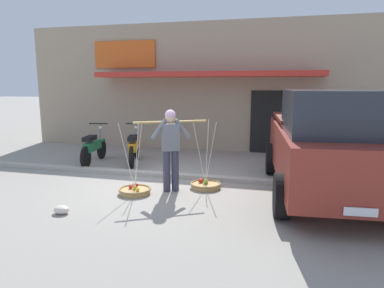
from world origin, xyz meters
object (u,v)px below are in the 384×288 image
fruit_basket_left_side (135,190)px  motorcycle_nearest_shop (93,147)px  fruit_basket_right_side (205,185)px  parked_truck (328,145)px  motorcycle_second_in_row (134,147)px  fruit_vendor (171,145)px  plastic_litter_bag (62,210)px

fruit_basket_left_side → motorcycle_nearest_shop: size_ratio=0.80×
fruit_basket_right_side → parked_truck: bearing=1.8°
fruit_basket_right_side → fruit_basket_left_side: bearing=-150.5°
fruit_basket_left_side → parked_truck: 3.93m
fruit_basket_left_side → motorcycle_second_in_row: bearing=113.8°
fruit_vendor → fruit_basket_right_side: size_ratio=1.17×
fruit_basket_right_side → motorcycle_nearest_shop: bearing=156.6°
parked_truck → plastic_litter_bag: 5.08m
fruit_basket_left_side → plastic_litter_bag: size_ratio=5.18×
motorcycle_nearest_shop → fruit_basket_right_side: bearing=-23.4°
motorcycle_second_in_row → parked_truck: parked_truck is taller
motorcycle_second_in_row → fruit_basket_left_side: bearing=-66.2°
motorcycle_second_in_row → motorcycle_nearest_shop: bearing=-163.5°
fruit_basket_right_side → motorcycle_second_in_row: fruit_basket_right_side is taller
motorcycle_nearest_shop → motorcycle_second_in_row: bearing=16.5°
fruit_basket_left_side → plastic_litter_bag: 1.54m
motorcycle_second_in_row → plastic_litter_bag: size_ratio=6.29×
fruit_basket_right_side → motorcycle_second_in_row: size_ratio=0.82×
fruit_vendor → plastic_litter_bag: size_ratio=6.05×
fruit_basket_left_side → motorcycle_nearest_shop: 3.19m
fruit_vendor → plastic_litter_bag: bearing=-130.4°
fruit_vendor → parked_truck: 3.10m
fruit_basket_left_side → fruit_basket_right_side: size_ratio=1.00×
motorcycle_nearest_shop → parked_truck: bearing=-13.7°
fruit_basket_left_side → fruit_vendor: bearing=29.3°
fruit_vendor → fruit_basket_right_side: 1.17m
fruit_vendor → plastic_litter_bag: 2.40m
motorcycle_nearest_shop → motorcycle_second_in_row: size_ratio=1.03×
fruit_vendor → fruit_basket_right_side: (0.65, 0.37, -0.90)m
fruit_basket_left_side → parked_truck: size_ratio=0.30×
parked_truck → plastic_litter_bag: size_ratio=17.29×
fruit_basket_right_side → plastic_litter_bag: fruit_basket_right_side is taller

